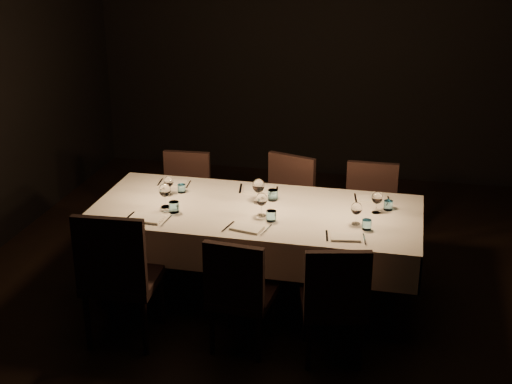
% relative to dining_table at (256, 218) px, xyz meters
% --- Properties ---
extents(room, '(5.01, 6.01, 3.01)m').
position_rel_dining_table_xyz_m(room, '(0.00, 0.00, 0.81)').
color(room, black).
rests_on(room, ground).
extents(dining_table, '(2.52, 1.12, 0.76)m').
position_rel_dining_table_xyz_m(dining_table, '(0.00, 0.00, 0.00)').
color(dining_table, black).
rests_on(dining_table, ground).
extents(chair_near_left, '(0.53, 0.53, 1.03)m').
position_rel_dining_table_xyz_m(chair_near_left, '(-0.79, -0.86, -0.12)').
color(chair_near_left, black).
rests_on(chair_near_left, ground).
extents(place_setting_near_left, '(0.35, 0.41, 0.19)m').
position_rel_dining_table_xyz_m(place_setting_near_left, '(-0.68, -0.22, 0.15)').
color(place_setting_near_left, white).
rests_on(place_setting_near_left, dining_table).
extents(chair_near_center, '(0.45, 0.45, 0.87)m').
position_rel_dining_table_xyz_m(chair_near_center, '(0.05, -0.78, -0.20)').
color(chair_near_center, black).
rests_on(chair_near_center, ground).
extents(place_setting_near_center, '(0.35, 0.41, 0.18)m').
position_rel_dining_table_xyz_m(place_setting_near_center, '(0.07, -0.22, 0.15)').
color(place_setting_near_center, white).
rests_on(place_setting_near_center, dining_table).
extents(chair_near_right, '(0.51, 0.51, 0.89)m').
position_rel_dining_table_xyz_m(chair_near_right, '(0.71, -0.77, -0.19)').
color(chair_near_right, black).
rests_on(chair_near_right, ground).
extents(place_setting_near_right, '(0.32, 0.40, 0.17)m').
position_rel_dining_table_xyz_m(place_setting_near_right, '(0.78, -0.22, 0.14)').
color(place_setting_near_right, white).
rests_on(place_setting_near_right, dining_table).
extents(chair_far_left, '(0.45, 0.45, 0.88)m').
position_rel_dining_table_xyz_m(chair_far_left, '(-0.83, 0.78, -0.20)').
color(chair_far_left, black).
rests_on(chair_far_left, ground).
extents(place_setting_far_left, '(0.30, 0.39, 0.16)m').
position_rel_dining_table_xyz_m(place_setting_far_left, '(-0.74, 0.22, 0.14)').
color(place_setting_far_left, white).
rests_on(place_setting_far_left, dining_table).
extents(chair_far_center, '(0.56, 0.56, 0.93)m').
position_rel_dining_table_xyz_m(chair_far_center, '(0.10, 0.75, -0.17)').
color(chair_far_center, black).
rests_on(chair_far_center, ground).
extents(place_setting_far_center, '(0.37, 0.42, 0.20)m').
position_rel_dining_table_xyz_m(place_setting_far_center, '(-0.00, 0.22, 0.15)').
color(place_setting_far_center, white).
rests_on(place_setting_far_center, dining_table).
extents(chair_far_right, '(0.44, 0.44, 0.91)m').
position_rel_dining_table_xyz_m(chair_far_right, '(0.83, 0.75, -0.18)').
color(chair_far_right, black).
rests_on(chair_far_right, ground).
extents(place_setting_far_right, '(0.32, 0.40, 0.17)m').
position_rel_dining_table_xyz_m(place_setting_far_right, '(0.91, 0.22, 0.14)').
color(place_setting_far_right, white).
rests_on(place_setting_far_right, dining_table).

